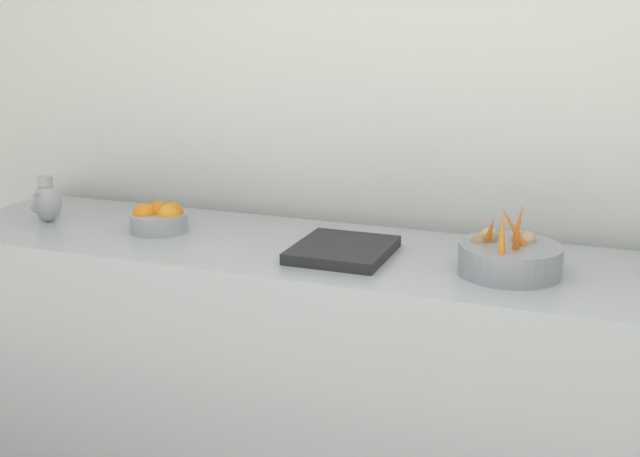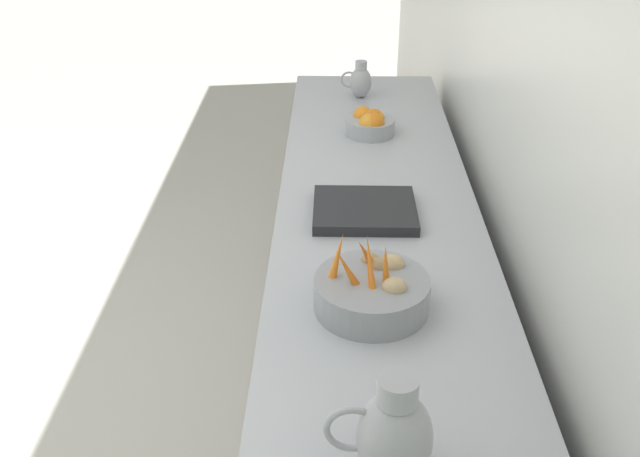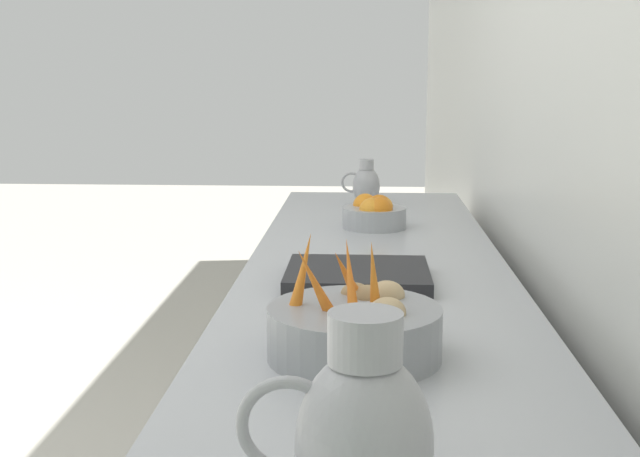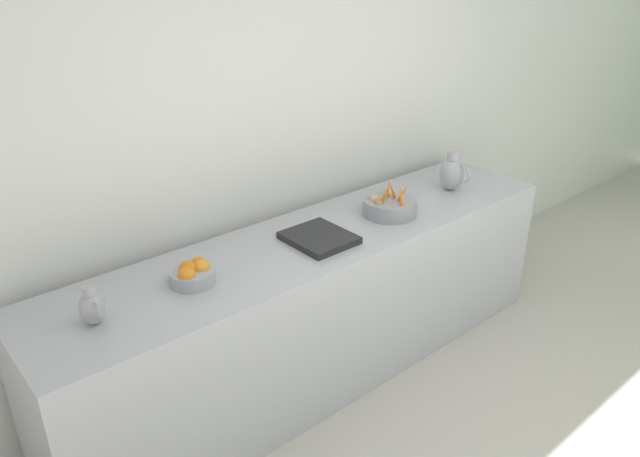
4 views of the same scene
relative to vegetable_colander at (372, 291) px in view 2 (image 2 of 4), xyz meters
The scene contains 7 objects.
tile_wall_left 0.76m from the vegetable_colander, behind, with size 0.10×9.54×3.00m, color silver.
prep_counter 0.69m from the vegetable_colander, 95.52° to the right, with size 0.69×3.10×0.88m, color #ADAFB5.
vegetable_colander is the anchor object (origin of this frame).
orange_bowl 1.24m from the vegetable_colander, 92.10° to the right, with size 0.21×0.21×0.11m.
metal_pitcher_tall 0.58m from the vegetable_colander, 91.51° to the left, with size 0.21×0.15×0.25m.
metal_pitcher_short 1.71m from the vegetable_colander, 90.51° to the right, with size 0.15×0.10×0.17m.
counter_sink_basin 0.53m from the vegetable_colander, 89.89° to the right, with size 0.34×0.30×0.04m, color #232326.
Camera 2 is at (-1.34, 1.89, 2.03)m, focal length 40.93 mm.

